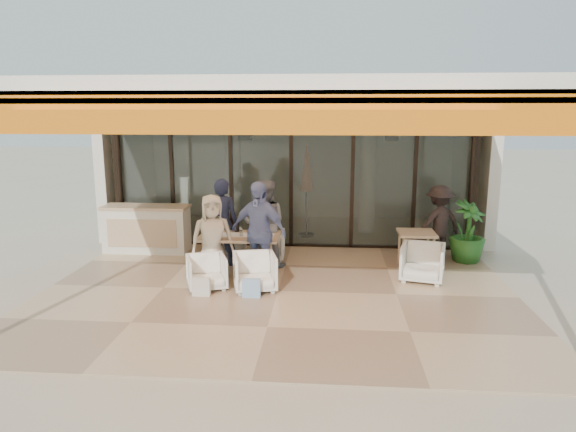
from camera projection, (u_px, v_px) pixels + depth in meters
The scene contains 21 objects.
ground at pixel (278, 292), 8.76m from camera, with size 70.00×70.00×0.00m, color #C6B293.
terrace_floor at pixel (278, 292), 8.76m from camera, with size 8.00×6.00×0.01m, color tan.
terrace_structure at pixel (275, 97), 7.85m from camera, with size 8.00×6.00×3.40m.
glass_storefront at pixel (291, 177), 11.37m from camera, with size 8.08×0.10×3.20m.
interior_block at pixel (298, 142), 13.50m from camera, with size 9.05×3.62×3.52m.
host_counter at pixel (147, 229), 11.14m from camera, with size 1.85×0.65×1.04m.
dining_table at pixel (240, 238), 9.69m from camera, with size 1.50×0.90×0.93m.
chair_far_left at pixel (228, 243), 10.71m from camera, with size 0.66×0.62×0.68m, color white.
chair_far_right at pixel (268, 243), 10.64m from camera, with size 0.67×0.63×0.69m, color white.
chair_near_left at pixel (207, 271), 8.86m from camera, with size 0.64×0.60×0.66m, color white.
chair_near_right at pixel (255, 270), 8.78m from camera, with size 0.70×0.66×0.72m, color white.
diner_navy at pixel (222, 223), 10.11m from camera, with size 0.64×0.42×1.76m, color #181D34.
diner_grey at pixel (265, 224), 10.05m from camera, with size 0.85×0.66×1.75m, color slate.
diner_cream at pixel (212, 238), 9.25m from camera, with size 0.77×0.50×1.58m, color beige.
diner_periwinkle at pixel (258, 232), 9.16m from camera, with size 1.08×0.45×1.84m, color #798CCA.
tote_bag_cream at pixel (201, 287), 8.50m from camera, with size 0.30×0.10×0.34m, color silver.
tote_bag_blue at pixel (251, 289), 8.43m from camera, with size 0.30×0.10×0.34m, color #99BFD8.
side_table at pixel (416, 237), 9.95m from camera, with size 0.70×0.70×0.74m.
side_chair at pixel (422, 261), 9.27m from camera, with size 0.74×0.70×0.76m, color white.
standing_woman at pixel (439, 223), 10.56m from camera, with size 1.01×0.58×1.56m, color black.
potted_palm at pixel (468, 232), 10.38m from camera, with size 0.71×0.71×1.27m, color #1E5919.
Camera 1 is at (0.85, -8.28, 3.03)m, focal length 32.00 mm.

